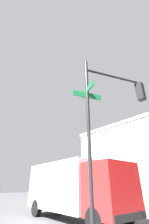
# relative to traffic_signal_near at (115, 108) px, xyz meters

# --- Properties ---
(traffic_signal_near) EXTENTS (1.55, 3.07, 6.29)m
(traffic_signal_near) POSITION_rel_traffic_signal_near_xyz_m (0.00, 0.00, 0.00)
(traffic_signal_near) COLOR black
(traffic_signal_near) RESTS_ON ground_plane
(box_truck_second) EXTENTS (8.01, 2.80, 3.25)m
(box_truck_second) POSITION_rel_traffic_signal_near_xyz_m (-5.39, 2.60, -2.63)
(box_truck_second) COLOR #B21919
(box_truck_second) RESTS_ON ground_plane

